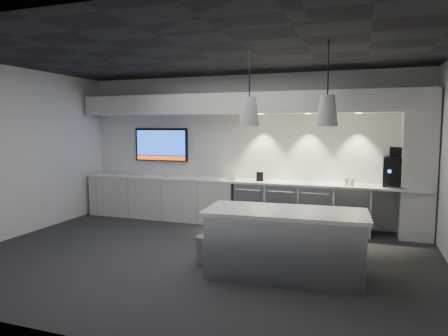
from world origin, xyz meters
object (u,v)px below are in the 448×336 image
at_px(wall_tv, 161,145).
at_px(island, 285,243).
at_px(coffee_machine, 396,170).
at_px(bin, 206,250).

distance_m(wall_tv, island, 4.43).
bearing_deg(coffee_machine, wall_tv, -174.93).
height_order(island, coffee_machine, coffee_machine).
xyz_separation_m(bin, coffee_machine, (2.63, 2.43, 0.98)).
relative_size(island, coffee_machine, 3.04).
xyz_separation_m(island, coffee_machine, (1.48, 2.52, 0.74)).
relative_size(wall_tv, coffee_machine, 1.79).
bearing_deg(bin, wall_tv, 128.35).
height_order(island, bin, island).
bearing_deg(island, wall_tv, 136.07).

